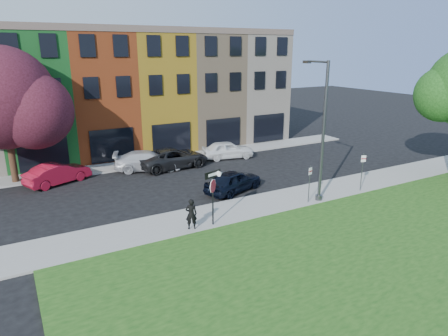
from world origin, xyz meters
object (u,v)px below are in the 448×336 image
stop_sign (213,187)px  street_lamp (321,132)px  man (191,214)px  sedan_near (233,181)px

stop_sign → street_lamp: 7.44m
man → sedan_near: man is taller
man → street_lamp: bearing=-159.8°
sedan_near → stop_sign: bearing=119.3°
man → street_lamp: street_lamp is taller
street_lamp → stop_sign: bearing=-170.8°
man → sedan_near: (4.75, 3.96, -0.20)m
man → street_lamp: (8.34, 0.16, 3.28)m
stop_sign → man: (-1.19, 0.06, -1.25)m
sedan_near → street_lamp: (3.59, -3.80, 3.47)m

